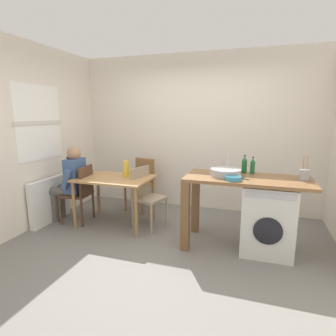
{
  "coord_description": "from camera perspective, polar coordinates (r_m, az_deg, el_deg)",
  "views": [
    {
      "loc": [
        1.02,
        -3.04,
        1.69
      ],
      "look_at": [
        -0.12,
        0.45,
        0.95
      ],
      "focal_mm": 29.28,
      "sensor_mm": 36.0,
      "label": 1
    }
  ],
  "objects": [
    {
      "name": "bottle_squat_brown",
      "position": [
        3.67,
        17.2,
        0.35
      ],
      "size": [
        0.06,
        0.06,
        0.23
      ],
      "color": "#19592D",
      "rests_on": "kitchen_counter"
    },
    {
      "name": "seated_person",
      "position": [
        4.52,
        -19.63,
        -2.37
      ],
      "size": [
        0.52,
        0.53,
        1.2
      ],
      "rotation": [
        0.0,
        0.0,
        1.67
      ],
      "color": "#595651",
      "rests_on": "ground_plane"
    },
    {
      "name": "vase",
      "position": [
        4.2,
        -8.75,
        -0.15
      ],
      "size": [
        0.09,
        0.09,
        0.25
      ],
      "primitive_type": "cylinder",
      "color": "gold",
      "rests_on": "dining_table"
    },
    {
      "name": "ground_plane",
      "position": [
        3.62,
        -0.48,
        -16.46
      ],
      "size": [
        5.46,
        5.46,
        0.0
      ],
      "primitive_type": "plane",
      "color": "slate"
    },
    {
      "name": "chair_opposite",
      "position": [
        4.12,
        -4.66,
        -5.36
      ],
      "size": [
        0.5,
        0.5,
        0.9
      ],
      "rotation": [
        0.0,
        0.0,
        -1.88
      ],
      "color": "gray",
      "rests_on": "ground_plane"
    },
    {
      "name": "wall_back",
      "position": [
        4.91,
        6.06,
        7.29
      ],
      "size": [
        4.6,
        0.1,
        2.7
      ],
      "primitive_type": "cube",
      "color": "silver",
      "rests_on": "ground_plane"
    },
    {
      "name": "tap",
      "position": [
        3.64,
        12.29,
        1.12
      ],
      "size": [
        0.02,
        0.02,
        0.28
      ],
      "primitive_type": "cylinder",
      "color": "#B2B2B7",
      "rests_on": "kitchen_counter"
    },
    {
      "name": "sink_basin",
      "position": [
        3.48,
        11.92,
        -0.91
      ],
      "size": [
        0.38,
        0.38,
        0.09
      ],
      "primitive_type": "cylinder",
      "color": "#9EA0A5",
      "rests_on": "kitchen_counter"
    },
    {
      "name": "chair_person_seat",
      "position": [
        4.48,
        -17.74,
        -4.53
      ],
      "size": [
        0.44,
        0.44,
        0.9
      ],
      "rotation": [
        0.0,
        0.0,
        1.67
      ],
      "color": "#4C3323",
      "rests_on": "ground_plane"
    },
    {
      "name": "scissors",
      "position": [
        3.38,
        15.28,
        -2.16
      ],
      "size": [
        0.15,
        0.06,
        0.01
      ],
      "color": "#B2B2B7",
      "rests_on": "kitchen_counter"
    },
    {
      "name": "dining_table",
      "position": [
        4.23,
        -11.08,
        -3.21
      ],
      "size": [
        1.1,
        0.76,
        0.74
      ],
      "color": "tan",
      "rests_on": "ground_plane"
    },
    {
      "name": "radiator",
      "position": [
        4.71,
        -23.35,
        -6.15
      ],
      "size": [
        0.1,
        0.8,
        0.7
      ],
      "primitive_type": "cube",
      "color": "white",
      "rests_on": "ground_plane"
    },
    {
      "name": "mixing_bowl",
      "position": [
        3.28,
        13.39,
        -2.01
      ],
      "size": [
        0.19,
        0.19,
        0.05
      ],
      "color": "teal",
      "rests_on": "kitchen_counter"
    },
    {
      "name": "chair_spare_by_wall",
      "position": [
        4.88,
        -5.46,
        -2.73
      ],
      "size": [
        0.46,
        0.46,
        0.9
      ],
      "rotation": [
        0.0,
        0.0,
        2.96
      ],
      "color": "olive",
      "rests_on": "ground_plane"
    },
    {
      "name": "utensil_crock",
      "position": [
        3.55,
        26.48,
        -1.23
      ],
      "size": [
        0.11,
        0.11,
        0.3
      ],
      "color": "gray",
      "rests_on": "kitchen_counter"
    },
    {
      "name": "bottle_tall_green",
      "position": [
        3.71,
        15.6,
        0.62
      ],
      "size": [
        0.07,
        0.07,
        0.24
      ],
      "color": "#19592D",
      "rests_on": "kitchen_counter"
    },
    {
      "name": "wall_window_side",
      "position": [
        4.41,
        -28.18,
        5.61
      ],
      "size": [
        0.12,
        3.8,
        2.7
      ],
      "color": "silver",
      "rests_on": "ground_plane"
    },
    {
      "name": "washing_machine",
      "position": [
        3.62,
        19.97,
        -9.74
      ],
      "size": [
        0.6,
        0.61,
        0.86
      ],
      "color": "silver",
      "rests_on": "ground_plane"
    },
    {
      "name": "kitchen_counter",
      "position": [
        3.53,
        12.62,
        -4.2
      ],
      "size": [
        1.5,
        0.68,
        0.92
      ],
      "color": "brown",
      "rests_on": "ground_plane"
    }
  ]
}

